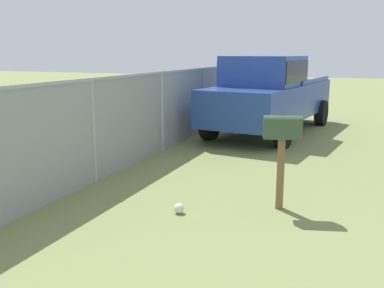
% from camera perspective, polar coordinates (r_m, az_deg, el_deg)
% --- Properties ---
extents(mailbox, '(0.33, 0.56, 1.34)m').
position_cam_1_polar(mailbox, '(6.16, 11.66, 1.22)').
color(mailbox, brown).
rests_on(mailbox, ground).
extents(pickup_truck, '(5.82, 2.73, 2.09)m').
position_cam_1_polar(pickup_truck, '(12.12, 10.02, 6.59)').
color(pickup_truck, '#284793').
rests_on(pickup_truck, ground).
extents(fence_section, '(18.58, 0.07, 1.77)m').
position_cam_1_polar(fence_section, '(10.96, -0.92, 5.44)').
color(fence_section, '#9EA3A8').
rests_on(fence_section, ground).
extents(litter_bag_by_mailbox, '(0.14, 0.14, 0.14)m').
position_cam_1_polar(litter_bag_by_mailbox, '(6.11, -1.71, -8.39)').
color(litter_bag_by_mailbox, silver).
rests_on(litter_bag_by_mailbox, ground).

